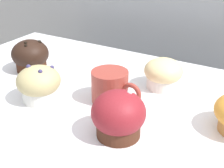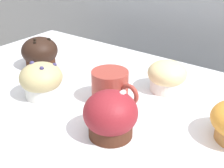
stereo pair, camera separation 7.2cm
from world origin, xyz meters
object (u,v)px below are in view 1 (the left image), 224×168
object	(u,v)px
muffin_front_right	(118,116)
coffee_cup	(110,87)
muffin_back_right	(163,74)
muffin_front_left	(30,56)
muffin_front_center	(39,84)

from	to	relation	value
muffin_front_right	coffee_cup	world-z (taller)	muffin_front_right
muffin_back_right	muffin_front_left	bearing A→B (deg)	-166.62
muffin_front_left	muffin_front_right	bearing A→B (deg)	-22.20
muffin_front_center	coffee_cup	bearing A→B (deg)	27.25
muffin_front_center	coffee_cup	distance (m)	0.16
muffin_back_right	coffee_cup	size ratio (longest dim) A/B	0.75
muffin_front_center	muffin_back_right	distance (m)	0.31
coffee_cup	muffin_front_right	bearing A→B (deg)	-52.28
muffin_back_right	muffin_front_right	distance (m)	0.24
muffin_front_center	muffin_back_right	bearing A→B (deg)	42.55
muffin_front_left	muffin_back_right	bearing A→B (deg)	13.38
muffin_back_right	coffee_cup	distance (m)	0.15
muffin_back_right	muffin_front_right	size ratio (longest dim) A/B	0.92
muffin_front_left	muffin_front_right	size ratio (longest dim) A/B	0.98
muffin_back_right	muffin_front_left	xyz separation A→B (m)	(-0.37, -0.09, 0.00)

